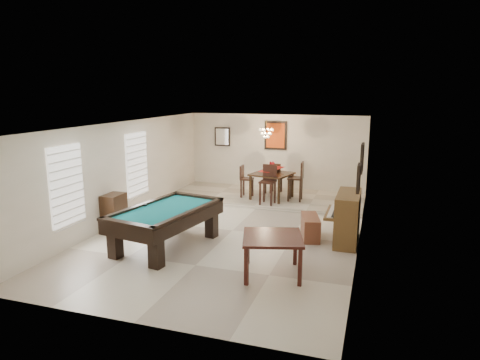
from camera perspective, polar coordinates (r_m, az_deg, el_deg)
The scene contains 25 objects.
ground_plane at distance 10.60m, azimuth -1.01°, elevation -6.79°, with size 6.00×9.00×0.02m, color beige.
wall_back at distance 14.52m, azimuth 4.76°, elevation 3.59°, with size 6.00×0.04×2.60m, color silver.
wall_front at distance 6.32m, azimuth -14.55°, elevation -7.74°, with size 6.00×0.04×2.60m, color silver.
wall_left at distance 11.57m, azimuth -15.23°, elevation 1.09°, with size 0.04×9.00×2.60m, color silver.
wall_right at distance 9.72m, azimuth 15.93°, elevation -0.95°, with size 0.04×9.00×2.60m, color silver.
ceiling at distance 10.07m, azimuth -1.06°, elevation 7.43°, with size 6.00×9.00×0.04m, color white.
dining_step at distance 13.57m, azimuth 3.46°, elevation -2.32°, with size 6.00×2.50×0.12m, color beige.
window_left_front at distance 9.80m, azimuth -22.11°, elevation -0.67°, with size 0.06×1.00×1.70m, color white.
window_left_rear at distance 12.03m, azimuth -13.59°, elevation 2.06°, with size 0.06×1.00×1.70m, color white.
pool_table at distance 9.55m, azimuth -9.79°, elevation -6.33°, with size 1.39×2.56×0.85m, color black, non-canonical shape.
square_table at distance 8.09m, azimuth 4.33°, elevation -9.99°, with size 1.08×1.08×0.75m, color black, non-canonical shape.
upright_piano at distance 9.96m, azimuth 13.39°, elevation -4.86°, with size 0.76×1.36×1.14m, color brown, non-canonical shape.
piano_bench at distance 10.13m, azimuth 9.35°, elevation -6.22°, with size 0.37×0.94×0.52m, color brown.
apothecary_chest at distance 10.95m, azimuth -16.43°, elevation -4.14°, with size 0.40×0.60×0.90m, color black.
dining_table at distance 13.11m, azimuth 4.25°, elevation -0.52°, with size 1.10×1.10×0.91m, color black, non-canonical shape.
flower_vase at distance 13.00m, azimuth 4.29°, elevation 1.98°, with size 0.15×0.15×0.25m, color #9F0D14, non-canonical shape.
dining_chair_south at distance 12.42m, azimuth 3.71°, elevation -0.66°, with size 0.42×0.42×1.14m, color black, non-canonical shape.
dining_chair_north at distance 13.85m, azimuth 4.83°, elevation 0.29°, with size 0.36×0.36×0.98m, color black, non-canonical shape.
dining_chair_west at distance 13.26m, azimuth 0.93°, elevation -0.18°, with size 0.36×0.36×0.98m, color black, non-canonical shape.
dining_chair_east at distance 12.90m, azimuth 7.39°, elevation -0.16°, with size 0.44×0.44×1.18m, color black, non-canonical shape.
chandelier at distance 13.16m, azimuth 3.52°, elevation 6.70°, with size 0.44×0.44×0.60m, color #FFE5B2, non-canonical shape.
back_painting at distance 14.41m, azimuth 4.77°, elevation 5.93°, with size 0.75×0.06×0.95m, color #D84C14.
back_mirror at distance 14.96m, azimuth -2.37°, elevation 5.80°, with size 0.55×0.06×0.65m, color white.
right_picture_upper at distance 9.91m, azimuth 15.97°, elevation 2.82°, with size 0.06×0.55×0.65m, color slate.
right_picture_lower at distance 8.66m, azimuth 15.55°, elevation 0.25°, with size 0.06×0.45×0.55m, color gray.
Camera 1 is at (3.27, -9.49, 3.38)m, focal length 32.00 mm.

